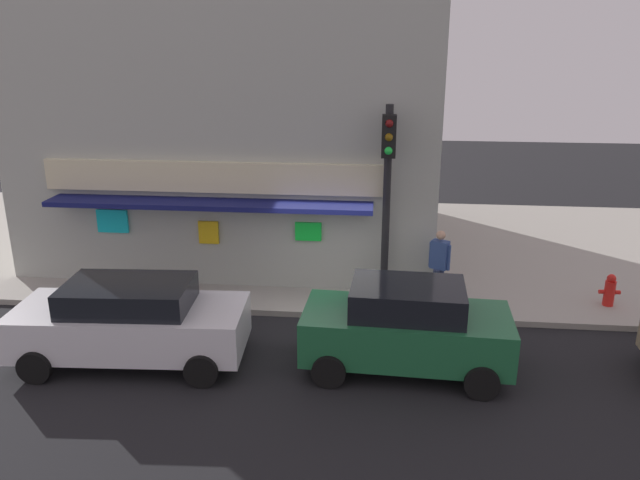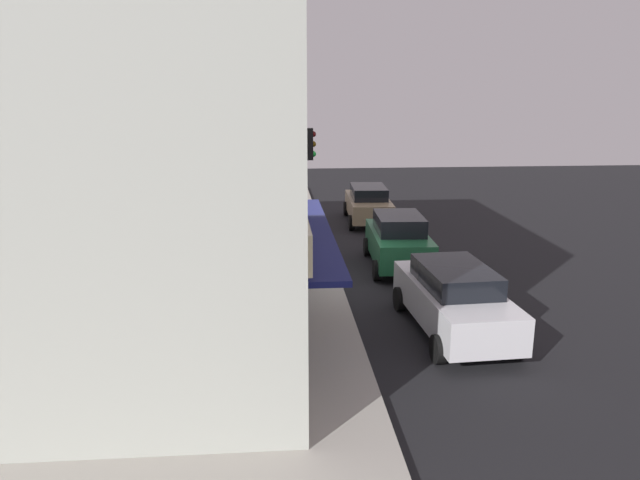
# 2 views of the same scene
# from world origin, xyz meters

# --- Properties ---
(ground_plane) EXTENTS (52.95, 52.95, 0.00)m
(ground_plane) POSITION_xyz_m (0.00, 0.00, 0.00)
(ground_plane) COLOR black
(sidewalk) EXTENTS (35.30, 10.31, 0.14)m
(sidewalk) POSITION_xyz_m (0.00, 5.15, 0.07)
(sidewalk) COLOR #A39E93
(sidewalk) RESTS_ON ground_plane
(corner_building) EXTENTS (10.97, 8.99, 7.31)m
(corner_building) POSITION_xyz_m (-2.90, 5.51, 3.79)
(corner_building) COLOR #ADB2A8
(corner_building) RESTS_ON sidewalk
(traffic_light) EXTENTS (0.32, 0.58, 4.64)m
(traffic_light) POSITION_xyz_m (1.36, 1.02, 3.13)
(traffic_light) COLOR black
(traffic_light) RESTS_ON sidewalk
(fire_hydrant) EXTENTS (0.49, 0.25, 0.78)m
(fire_hydrant) POSITION_xyz_m (6.67, 1.11, 0.52)
(fire_hydrant) COLOR red
(fire_hydrant) RESTS_ON sidewalk
(trash_can) EXTENTS (0.59, 0.59, 0.82)m
(trash_can) POSITION_xyz_m (0.77, 2.30, 0.55)
(trash_can) COLOR #2D2D2D
(trash_can) RESTS_ON sidewalk
(pedestrian) EXTENTS (0.52, 0.46, 1.78)m
(pedestrian) POSITION_xyz_m (2.65, 0.95, 1.11)
(pedestrian) COLOR navy
(pedestrian) RESTS_ON sidewalk
(potted_plant_by_doorway) EXTENTS (0.56, 0.56, 0.84)m
(potted_plant_by_doorway) POSITION_xyz_m (-1.28, 2.00, 0.62)
(potted_plant_by_doorway) COLOR brown
(potted_plant_by_doorway) RESTS_ON sidewalk
(potted_plant_by_window) EXTENTS (0.53, 0.53, 0.83)m
(potted_plant_by_window) POSITION_xyz_m (-6.27, 2.01, 0.62)
(potted_plant_by_window) COLOR brown
(potted_plant_by_window) RESTS_ON sidewalk
(parked_car_green) EXTENTS (4.03, 2.12, 1.77)m
(parked_car_green) POSITION_xyz_m (1.78, -2.10, 0.90)
(parked_car_green) COLOR #1E6038
(parked_car_green) RESTS_ON ground_plane
(parked_car_white) EXTENTS (4.59, 2.22, 1.68)m
(parked_car_white) POSITION_xyz_m (-3.62, -2.32, 0.87)
(parked_car_white) COLOR silver
(parked_car_white) RESTS_ON ground_plane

